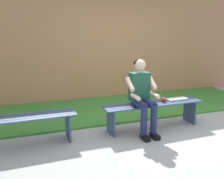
{
  "coord_description": "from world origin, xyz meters",
  "views": [
    {
      "loc": [
        2.17,
        3.92,
        1.78
      ],
      "look_at": [
        0.84,
        0.15,
        0.83
      ],
      "focal_mm": 40.81,
      "sensor_mm": 36.0,
      "label": 1
    }
  ],
  "objects_px": {
    "bench_near": "(153,109)",
    "apple": "(164,100)",
    "person_seated": "(142,93)",
    "bench_far": "(11,125)",
    "book_open": "(177,99)"
  },
  "relations": [
    {
      "from": "person_seated",
      "to": "apple",
      "type": "relative_size",
      "value": 15.01
    },
    {
      "from": "bench_near",
      "to": "bench_far",
      "type": "distance_m",
      "value": 2.41
    },
    {
      "from": "person_seated",
      "to": "bench_near",
      "type": "bearing_deg",
      "value": -159.73
    },
    {
      "from": "bench_far",
      "to": "book_open",
      "type": "xyz_separation_m",
      "value": [
        -2.94,
        -0.05,
        0.12
      ]
    },
    {
      "from": "bench_near",
      "to": "book_open",
      "type": "xyz_separation_m",
      "value": [
        -0.53,
        -0.05,
        0.12
      ]
    },
    {
      "from": "bench_far",
      "to": "person_seated",
      "type": "xyz_separation_m",
      "value": [
        -2.13,
        0.1,
        0.34
      ]
    },
    {
      "from": "bench_far",
      "to": "person_seated",
      "type": "bearing_deg",
      "value": 177.25
    },
    {
      "from": "person_seated",
      "to": "apple",
      "type": "bearing_deg",
      "value": -168.91
    },
    {
      "from": "bench_near",
      "to": "bench_far",
      "type": "bearing_deg",
      "value": 0.0
    },
    {
      "from": "bench_far",
      "to": "book_open",
      "type": "distance_m",
      "value": 2.94
    },
    {
      "from": "bench_near",
      "to": "person_seated",
      "type": "distance_m",
      "value": 0.45
    },
    {
      "from": "bench_near",
      "to": "bench_far",
      "type": "height_order",
      "value": "same"
    },
    {
      "from": "bench_near",
      "to": "apple",
      "type": "height_order",
      "value": "apple"
    },
    {
      "from": "book_open",
      "to": "apple",
      "type": "bearing_deg",
      "value": 8.05
    },
    {
      "from": "apple",
      "to": "book_open",
      "type": "distance_m",
      "value": 0.32
    }
  ]
}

